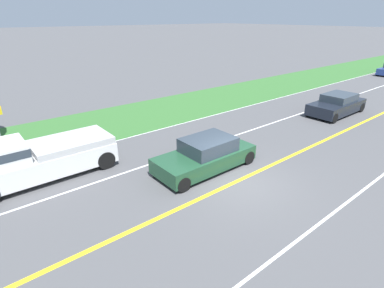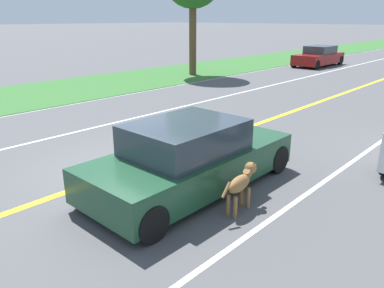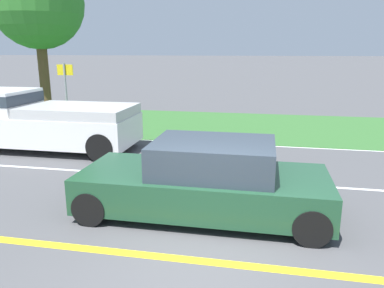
% 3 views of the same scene
% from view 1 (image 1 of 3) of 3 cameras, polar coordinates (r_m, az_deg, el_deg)
% --- Properties ---
extents(ground_plane, '(400.00, 400.00, 0.00)m').
position_cam_1_polar(ground_plane, '(12.26, 8.65, -7.00)').
color(ground_plane, '#4C4C4F').
extents(centre_divider_line, '(0.18, 160.00, 0.01)m').
position_cam_1_polar(centre_divider_line, '(12.26, 8.65, -6.99)').
color(centre_divider_line, yellow).
rests_on(centre_divider_line, ground).
extents(lane_edge_line_right, '(0.14, 160.00, 0.01)m').
position_cam_1_polar(lane_edge_line_right, '(17.22, -8.66, 2.16)').
color(lane_edge_line_right, white).
rests_on(lane_edge_line_right, ground).
extents(lane_dash_same_dir, '(0.10, 160.00, 0.01)m').
position_cam_1_polar(lane_dash_same_dir, '(14.53, -1.51, -1.66)').
color(lane_dash_same_dir, white).
rests_on(lane_dash_same_dir, ground).
extents(lane_dash_oncoming, '(0.10, 160.00, 0.01)m').
position_cam_1_polar(lane_dash_oncoming, '(10.67, 22.96, -13.89)').
color(lane_dash_oncoming, white).
rests_on(lane_dash_oncoming, ground).
extents(grass_verge_right, '(6.00, 160.00, 0.03)m').
position_cam_1_polar(grass_verge_right, '(19.73, -13.19, 4.58)').
color(grass_verge_right, '#33662D').
rests_on(grass_verge_right, ground).
extents(ego_car, '(1.92, 4.47, 1.38)m').
position_cam_1_polar(ego_car, '(12.81, 2.61, -2.13)').
color(ego_car, '#1E472D').
rests_on(ego_car, ground).
extents(dog, '(0.28, 1.12, 0.83)m').
position_cam_1_polar(dog, '(13.77, -0.75, -0.75)').
color(dog, olive).
rests_on(dog, ground).
extents(pickup_truck, '(2.10, 5.48, 1.78)m').
position_cam_1_polar(pickup_truck, '(13.47, -27.47, -2.31)').
color(pickup_truck, silver).
rests_on(pickup_truck, ground).
extents(car_trailing_near, '(1.93, 4.55, 1.35)m').
position_cam_1_polar(car_trailing_near, '(22.40, 25.86, 6.74)').
color(car_trailing_near, black).
rests_on(car_trailing_near, ground).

